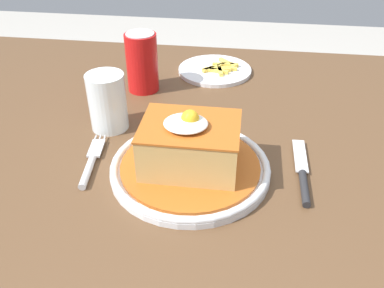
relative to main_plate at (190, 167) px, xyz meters
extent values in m
cube|color=brown|center=(0.01, 0.11, -0.03)|extent=(1.48, 0.85, 0.04)
cylinder|color=brown|center=(-0.65, 0.46, -0.40)|extent=(0.07, 0.07, 0.70)
cylinder|color=white|center=(0.00, 0.00, 0.00)|extent=(0.25, 0.25, 0.01)
torus|color=white|center=(0.00, 0.00, 0.00)|extent=(0.25, 0.25, 0.01)
cylinder|color=#B75B1E|center=(0.00, 0.00, 0.00)|extent=(0.22, 0.22, 0.01)
cube|color=tan|center=(0.00, 0.00, 0.04)|extent=(0.14, 0.11, 0.07)
cube|color=#B75B1E|center=(0.00, 0.00, 0.08)|extent=(0.15, 0.11, 0.00)
ellipsoid|color=white|center=(-0.01, -0.01, 0.08)|extent=(0.07, 0.06, 0.01)
sphere|color=yellow|center=(0.00, 0.00, 0.09)|extent=(0.03, 0.03, 0.03)
cylinder|color=silver|center=(-0.16, -0.03, 0.00)|extent=(0.02, 0.08, 0.01)
cube|color=silver|center=(-0.17, 0.03, 0.00)|extent=(0.03, 0.05, 0.00)
cylinder|color=silver|center=(-0.16, 0.06, 0.00)|extent=(0.01, 0.03, 0.00)
cylinder|color=silver|center=(-0.17, 0.06, 0.00)|extent=(0.01, 0.03, 0.00)
cylinder|color=silver|center=(-0.18, 0.06, 0.00)|extent=(0.01, 0.03, 0.00)
cylinder|color=#262628|center=(0.17, -0.02, 0.00)|extent=(0.01, 0.08, 0.01)
cube|color=silver|center=(0.17, 0.06, 0.00)|extent=(0.02, 0.09, 0.00)
cylinder|color=red|center=(-0.14, 0.27, 0.05)|extent=(0.07, 0.07, 0.12)
cylinder|color=silver|center=(-0.14, 0.27, 0.11)|extent=(0.06, 0.06, 0.00)
cylinder|color=gold|center=(-0.17, 0.12, 0.02)|extent=(0.06, 0.06, 0.06)
cylinder|color=silver|center=(-0.17, 0.12, 0.04)|extent=(0.07, 0.07, 0.10)
cylinder|color=white|center=(0.00, 0.38, 0.00)|extent=(0.17, 0.17, 0.01)
cube|color=#EAC64C|center=(0.01, 0.36, 0.00)|extent=(0.07, 0.02, 0.01)
cube|color=#EAC64C|center=(0.02, 0.37, 0.00)|extent=(0.07, 0.01, 0.01)
cube|color=#EAC64C|center=(0.00, 0.36, 0.00)|extent=(0.06, 0.02, 0.01)
cube|color=#EAC64C|center=(0.02, 0.36, 0.00)|extent=(0.02, 0.05, 0.01)
cube|color=#EAC64C|center=(0.00, 0.38, 0.00)|extent=(0.05, 0.06, 0.01)
cube|color=#EAC64C|center=(0.03, 0.40, 0.00)|extent=(0.06, 0.01, 0.01)
cube|color=#EAC64C|center=(0.03, 0.41, 0.00)|extent=(0.05, 0.05, 0.01)
camera|label=1|loc=(0.07, -0.50, 0.39)|focal=38.14mm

